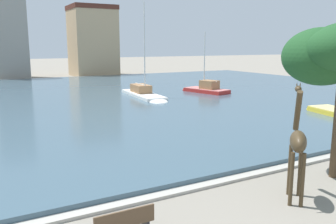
{
  "coord_description": "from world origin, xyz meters",
  "views": [
    {
      "loc": [
        -7.0,
        -1.45,
        5.44
      ],
      "look_at": [
        1.35,
        13.55,
        2.2
      ],
      "focal_mm": 38.06,
      "sensor_mm": 36.0,
      "label": 1
    }
  ],
  "objects_px": {
    "giraffe_statue": "(298,143)",
    "sailboat_yellow": "(336,113)",
    "sailboat_red": "(204,90)",
    "sailboat_white": "(145,95)",
    "park_bench": "(123,223)"
  },
  "relations": [
    {
      "from": "giraffe_statue",
      "to": "sailboat_yellow",
      "type": "height_order",
      "value": "sailboat_yellow"
    },
    {
      "from": "sailboat_red",
      "to": "sailboat_white",
      "type": "height_order",
      "value": "sailboat_white"
    },
    {
      "from": "sailboat_white",
      "to": "giraffe_statue",
      "type": "bearing_deg",
      "value": -102.8
    },
    {
      "from": "sailboat_yellow",
      "to": "sailboat_red",
      "type": "relative_size",
      "value": 1.32
    },
    {
      "from": "sailboat_white",
      "to": "park_bench",
      "type": "bearing_deg",
      "value": -116.74
    },
    {
      "from": "sailboat_yellow",
      "to": "sailboat_red",
      "type": "xyz_separation_m",
      "value": [
        -1.3,
        15.43,
        0.14
      ]
    },
    {
      "from": "sailboat_red",
      "to": "sailboat_white",
      "type": "relative_size",
      "value": 0.72
    },
    {
      "from": "giraffe_statue",
      "to": "sailboat_yellow",
      "type": "relative_size",
      "value": 0.45
    },
    {
      "from": "giraffe_statue",
      "to": "sailboat_white",
      "type": "distance_m",
      "value": 24.53
    },
    {
      "from": "park_bench",
      "to": "giraffe_statue",
      "type": "bearing_deg",
      "value": -4.21
    },
    {
      "from": "sailboat_red",
      "to": "sailboat_yellow",
      "type": "bearing_deg",
      "value": -85.18
    },
    {
      "from": "giraffe_statue",
      "to": "sailboat_white",
      "type": "height_order",
      "value": "sailboat_white"
    },
    {
      "from": "sailboat_red",
      "to": "sailboat_white",
      "type": "xyz_separation_m",
      "value": [
        -7.3,
        -0.08,
        -0.06
      ]
    },
    {
      "from": "sailboat_yellow",
      "to": "park_bench",
      "type": "distance_m",
      "value": 21.93
    },
    {
      "from": "giraffe_statue",
      "to": "park_bench",
      "type": "xyz_separation_m",
      "value": [
        -6.37,
        0.47,
        -1.6
      ]
    }
  ]
}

